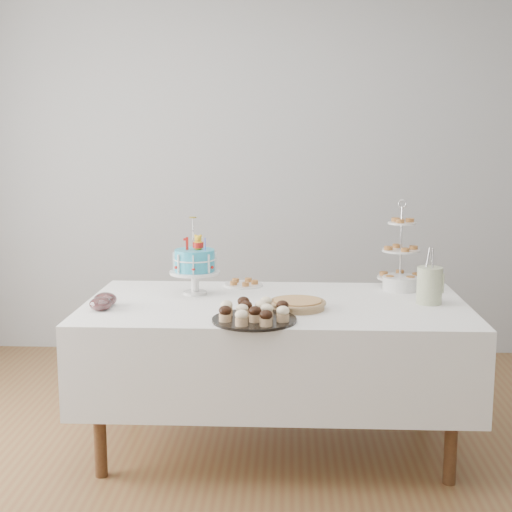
{
  "coord_description": "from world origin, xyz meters",
  "views": [
    {
      "loc": [
        0.06,
        -3.21,
        1.6
      ],
      "look_at": [
        -0.1,
        0.3,
        1.01
      ],
      "focal_mm": 50.0,
      "sensor_mm": 36.0,
      "label": 1
    }
  ],
  "objects_px": {
    "tiered_stand": "(401,251)",
    "jam_bowl_a": "(101,304)",
    "table": "(275,346)",
    "pie": "(297,304)",
    "pastry_plate": "(244,283)",
    "jam_bowl_b": "(105,300)",
    "cupcake_tray": "(254,312)",
    "plate_stack": "(400,283)",
    "utensil_pitcher": "(430,284)",
    "birthday_cake": "(195,274)"
  },
  "relations": [
    {
      "from": "tiered_stand",
      "to": "jam_bowl_a",
      "type": "relative_size",
      "value": 4.51
    },
    {
      "from": "plate_stack",
      "to": "birthday_cake",
      "type": "bearing_deg",
      "value": -172.21
    },
    {
      "from": "jam_bowl_a",
      "to": "cupcake_tray",
      "type": "bearing_deg",
      "value": -12.77
    },
    {
      "from": "cupcake_tray",
      "to": "table",
      "type": "bearing_deg",
      "value": 76.42
    },
    {
      "from": "tiered_stand",
      "to": "plate_stack",
      "type": "distance_m",
      "value": 0.18
    },
    {
      "from": "cupcake_tray",
      "to": "plate_stack",
      "type": "relative_size",
      "value": 2.02
    },
    {
      "from": "tiered_stand",
      "to": "pastry_plate",
      "type": "bearing_deg",
      "value": 180.0
    },
    {
      "from": "tiered_stand",
      "to": "jam_bowl_a",
      "type": "distance_m",
      "value": 1.65
    },
    {
      "from": "table",
      "to": "pastry_plate",
      "type": "xyz_separation_m",
      "value": [
        -0.19,
        0.4,
        0.24
      ]
    },
    {
      "from": "table",
      "to": "tiered_stand",
      "type": "bearing_deg",
      "value": 30.35
    },
    {
      "from": "pie",
      "to": "tiered_stand",
      "type": "bearing_deg",
      "value": 42.75
    },
    {
      "from": "pie",
      "to": "tiered_stand",
      "type": "relative_size",
      "value": 0.57
    },
    {
      "from": "utensil_pitcher",
      "to": "pastry_plate",
      "type": "bearing_deg",
      "value": -179.54
    },
    {
      "from": "jam_bowl_b",
      "to": "cupcake_tray",
      "type": "bearing_deg",
      "value": -18.94
    },
    {
      "from": "birthday_cake",
      "to": "jam_bowl_a",
      "type": "height_order",
      "value": "birthday_cake"
    },
    {
      "from": "tiered_stand",
      "to": "plate_stack",
      "type": "bearing_deg",
      "value": -97.18
    },
    {
      "from": "pie",
      "to": "plate_stack",
      "type": "bearing_deg",
      "value": 38.86
    },
    {
      "from": "tiered_stand",
      "to": "utensil_pitcher",
      "type": "height_order",
      "value": "tiered_stand"
    },
    {
      "from": "plate_stack",
      "to": "utensil_pitcher",
      "type": "height_order",
      "value": "utensil_pitcher"
    },
    {
      "from": "table",
      "to": "plate_stack",
      "type": "bearing_deg",
      "value": 25.69
    },
    {
      "from": "plate_stack",
      "to": "pastry_plate",
      "type": "bearing_deg",
      "value": 174.96
    },
    {
      "from": "jam_bowl_b",
      "to": "utensil_pitcher",
      "type": "distance_m",
      "value": 1.62
    },
    {
      "from": "birthday_cake",
      "to": "pastry_plate",
      "type": "distance_m",
      "value": 0.35
    },
    {
      "from": "pastry_plate",
      "to": "birthday_cake",
      "type": "bearing_deg",
      "value": -136.99
    },
    {
      "from": "table",
      "to": "jam_bowl_a",
      "type": "height_order",
      "value": "jam_bowl_a"
    },
    {
      "from": "jam_bowl_a",
      "to": "tiered_stand",
      "type": "bearing_deg",
      "value": 21.53
    },
    {
      "from": "pastry_plate",
      "to": "jam_bowl_a",
      "type": "bearing_deg",
      "value": -137.38
    },
    {
      "from": "birthday_cake",
      "to": "plate_stack",
      "type": "bearing_deg",
      "value": 4.37
    },
    {
      "from": "table",
      "to": "pie",
      "type": "bearing_deg",
      "value": -50.41
    },
    {
      "from": "pastry_plate",
      "to": "utensil_pitcher",
      "type": "bearing_deg",
      "value": -22.0
    },
    {
      "from": "pie",
      "to": "jam_bowl_b",
      "type": "relative_size",
      "value": 2.45
    },
    {
      "from": "pie",
      "to": "jam_bowl_b",
      "type": "height_order",
      "value": "jam_bowl_b"
    },
    {
      "from": "plate_stack",
      "to": "utensil_pitcher",
      "type": "distance_m",
      "value": 0.33
    },
    {
      "from": "pastry_plate",
      "to": "jam_bowl_a",
      "type": "relative_size",
      "value": 1.99
    },
    {
      "from": "table",
      "to": "birthday_cake",
      "type": "xyz_separation_m",
      "value": [
        -0.43,
        0.17,
        0.34
      ]
    },
    {
      "from": "tiered_stand",
      "to": "birthday_cake",
      "type": "bearing_deg",
      "value": -168.48
    },
    {
      "from": "cupcake_tray",
      "to": "pie",
      "type": "relative_size",
      "value": 1.38
    },
    {
      "from": "table",
      "to": "pie",
      "type": "relative_size",
      "value": 6.85
    },
    {
      "from": "tiered_stand",
      "to": "utensil_pitcher",
      "type": "distance_m",
      "value": 0.41
    },
    {
      "from": "utensil_pitcher",
      "to": "cupcake_tray",
      "type": "bearing_deg",
      "value": -133.46
    },
    {
      "from": "cupcake_tray",
      "to": "jam_bowl_a",
      "type": "relative_size",
      "value": 3.57
    },
    {
      "from": "table",
      "to": "birthday_cake",
      "type": "distance_m",
      "value": 0.57
    },
    {
      "from": "birthday_cake",
      "to": "jam_bowl_b",
      "type": "relative_size",
      "value": 3.58
    },
    {
      "from": "plate_stack",
      "to": "cupcake_tray",
      "type": "bearing_deg",
      "value": -137.67
    },
    {
      "from": "plate_stack",
      "to": "jam_bowl_b",
      "type": "height_order",
      "value": "plate_stack"
    },
    {
      "from": "birthday_cake",
      "to": "cupcake_tray",
      "type": "distance_m",
      "value": 0.65
    },
    {
      "from": "tiered_stand",
      "to": "plate_stack",
      "type": "height_order",
      "value": "tiered_stand"
    },
    {
      "from": "jam_bowl_a",
      "to": "jam_bowl_b",
      "type": "height_order",
      "value": "jam_bowl_b"
    },
    {
      "from": "table",
      "to": "tiered_stand",
      "type": "distance_m",
      "value": 0.9
    },
    {
      "from": "cupcake_tray",
      "to": "tiered_stand",
      "type": "relative_size",
      "value": 0.79
    }
  ]
}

